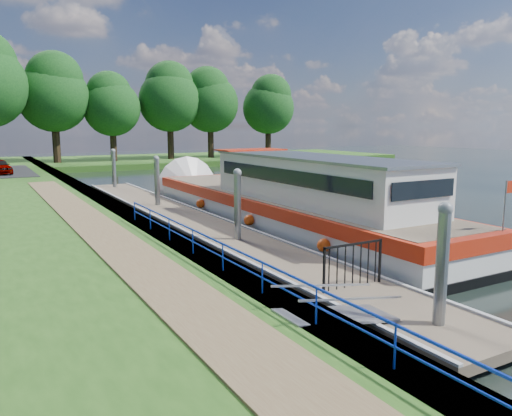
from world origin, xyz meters
TOP-DOWN VIEW (x-y plane):
  - ground at (0.00, 0.00)m, footprint 160.00×160.00m
  - bank_edge at (-2.55, 15.00)m, footprint 1.10×90.00m
  - far_bank at (12.00, 52.00)m, footprint 60.00×18.00m
  - footpath at (-4.40, 8.00)m, footprint 1.60×40.00m
  - blue_fence at (-2.75, 3.00)m, footprint 0.04×18.04m
  - pontoon at (0.00, 13.00)m, footprint 2.50×30.00m
  - mooring_piles at (0.00, 13.00)m, footprint 0.30×27.30m
  - gangway at (-1.85, 0.50)m, footprint 2.58×1.00m
  - gate_panel at (-0.00, 2.20)m, footprint 1.85×0.05m
  - barge at (3.60, 11.77)m, footprint 4.36×21.15m
  - horizon_trees at (-1.61, 48.68)m, footprint 54.38×10.03m

SIDE VIEW (x-z plane):
  - ground at x=0.00m, z-range 0.00..0.00m
  - pontoon at x=0.00m, z-range -0.10..0.46m
  - far_bank at x=12.00m, z-range 0.00..0.60m
  - bank_edge at x=-2.55m, z-range 0.00..0.78m
  - gangway at x=-1.85m, z-range 0.16..1.09m
  - footpath at x=-4.40m, z-range 0.78..0.83m
  - barge at x=3.60m, z-range -1.30..3.48m
  - gate_panel at x=0.00m, z-range 0.57..1.72m
  - mooring_piles at x=0.00m, z-range -0.50..3.05m
  - blue_fence at x=-2.75m, z-range 0.95..1.67m
  - horizon_trees at x=-1.61m, z-range 1.51..14.38m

